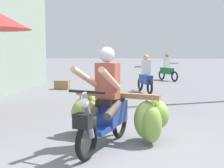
{
  "coord_description": "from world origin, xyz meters",
  "views": [
    {
      "loc": [
        0.19,
        -3.99,
        1.51
      ],
      "look_at": [
        -0.42,
        1.52,
        0.9
      ],
      "focal_mm": 47.7,
      "sensor_mm": 36.0,
      "label": 1
    }
  ],
  "objects_px": {
    "motorbike_distant_ahead_right": "(146,77)",
    "produce_crate": "(62,85)",
    "motorbike_main_loaded": "(115,112)",
    "motorbike_distant_ahead_left": "(167,70)"
  },
  "relations": [
    {
      "from": "motorbike_distant_ahead_right",
      "to": "motorbike_main_loaded",
      "type": "bearing_deg",
      "value": -95.06
    },
    {
      "from": "motorbike_distant_ahead_right",
      "to": "produce_crate",
      "type": "relative_size",
      "value": 2.79
    },
    {
      "from": "motorbike_distant_ahead_right",
      "to": "produce_crate",
      "type": "xyz_separation_m",
      "value": [
        -3.31,
        0.66,
        -0.39
      ]
    },
    {
      "from": "produce_crate",
      "to": "motorbike_main_loaded",
      "type": "bearing_deg",
      "value": -67.3
    },
    {
      "from": "motorbike_distant_ahead_right",
      "to": "produce_crate",
      "type": "bearing_deg",
      "value": 168.64
    },
    {
      "from": "motorbike_distant_ahead_left",
      "to": "produce_crate",
      "type": "distance_m",
      "value": 6.05
    },
    {
      "from": "motorbike_distant_ahead_left",
      "to": "produce_crate",
      "type": "relative_size",
      "value": 2.53
    },
    {
      "from": "motorbike_distant_ahead_left",
      "to": "produce_crate",
      "type": "bearing_deg",
      "value": -137.25
    },
    {
      "from": "motorbike_main_loaded",
      "to": "motorbike_distant_ahead_right",
      "type": "xyz_separation_m",
      "value": [
        0.53,
        5.98,
        0.08
      ]
    },
    {
      "from": "motorbike_main_loaded",
      "to": "motorbike_distant_ahead_left",
      "type": "bearing_deg",
      "value": 81.22
    }
  ]
}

